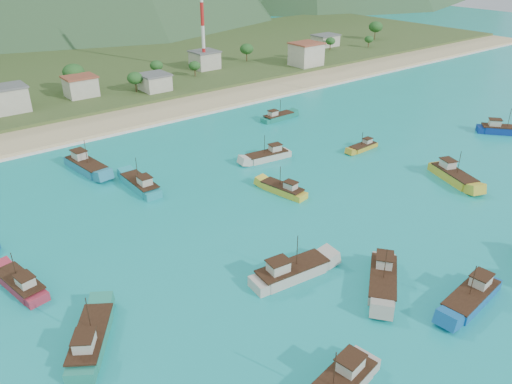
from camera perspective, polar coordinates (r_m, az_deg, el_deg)
ground at (r=81.08m, az=9.41°, el=-5.91°), size 600.00×600.00×0.00m
beach at (r=141.04m, az=-14.72°, el=8.07°), size 400.00×18.00×1.20m
land at (r=196.76m, az=-22.33°, el=12.19°), size 400.00×110.00×2.40m
surf_line at (r=132.78m, az=-12.99°, el=7.10°), size 400.00×2.50×0.08m
village at (r=165.69m, az=-13.05°, el=12.69°), size 208.66×30.25×7.73m
vegetation at (r=157.14m, az=-23.70°, el=10.62°), size 282.02×25.96×8.80m
radio_tower at (r=181.48m, az=-6.24°, el=20.77°), size 1.20×1.20×45.82m
boat_0 at (r=73.65m, az=23.37°, el=-11.03°), size 11.84×4.57×6.83m
boat_2 at (r=95.53m, az=3.10°, el=0.24°), size 4.61×10.05×5.72m
boat_3 at (r=99.36m, az=-13.05°, el=0.76°), size 3.37×11.41×6.74m
boat_4 at (r=118.38m, az=12.13°, el=5.00°), size 8.17×2.73×4.77m
boat_5 at (r=77.44m, az=-25.26°, el=-9.57°), size 4.91×10.67×6.08m
boat_8 at (r=135.88m, az=2.53°, el=8.52°), size 9.84×3.01×5.80m
boat_9 at (r=107.97m, az=21.60°, el=1.69°), size 7.42×12.40×7.04m
boat_12 at (r=140.04m, az=26.35°, el=6.37°), size 10.17×11.17×6.91m
boat_13 at (r=72.99m, az=14.27°, el=-9.74°), size 11.53×10.05×7.02m
boat_19 at (r=110.24m, az=1.34°, el=4.10°), size 10.86×4.43×6.23m
boat_24 at (r=72.41m, az=4.02°, el=-9.14°), size 12.46×4.88×7.18m
boat_25 at (r=64.92m, az=-18.36°, el=-15.79°), size 9.34×11.61×6.89m
boat_26 at (r=110.52m, az=-18.84°, el=2.79°), size 5.32×13.11×7.53m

